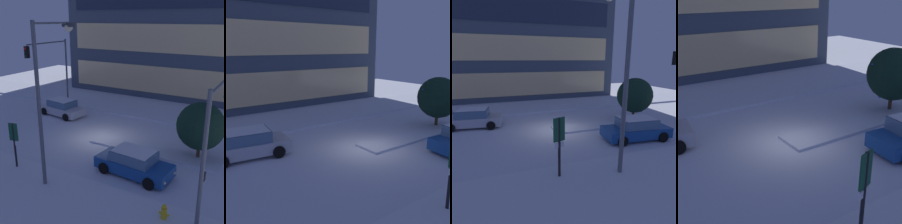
{
  "view_description": "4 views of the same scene",
  "coord_description": "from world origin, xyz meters",
  "views": [
    {
      "loc": [
        10.94,
        -17.01,
        8.57
      ],
      "look_at": [
        -0.28,
        2.22,
        1.39
      ],
      "focal_mm": 46.94,
      "sensor_mm": 36.0,
      "label": 1
    },
    {
      "loc": [
        -10.07,
        -11.09,
        5.75
      ],
      "look_at": [
        -0.29,
        2.39,
        1.78
      ],
      "focal_mm": 43.51,
      "sensor_mm": 36.0,
      "label": 2
    },
    {
      "loc": [
        -4.39,
        -14.3,
        5.22
      ],
      "look_at": [
        1.24,
        1.73,
        0.89
      ],
      "focal_mm": 33.33,
      "sensor_mm": 36.0,
      "label": 3
    },
    {
      "loc": [
        -7.57,
        -11.5,
        6.81
      ],
      "look_at": [
        0.2,
        0.31,
        1.4
      ],
      "focal_mm": 52.51,
      "sensor_mm": 36.0,
      "label": 4
    }
  ],
  "objects": [
    {
      "name": "fire_hydrant",
      "position": [
        7.45,
        -6.5,
        0.41
      ],
      "size": [
        0.48,
        0.26,
        0.85
      ],
      "color": "gold",
      "rests_on": "ground"
    },
    {
      "name": "curb_strip_far",
      "position": [
        0.0,
        8.04,
        0.07
      ],
      "size": [
        52.0,
        5.2,
        0.14
      ],
      "primitive_type": "cube",
      "color": "silver",
      "rests_on": "ground"
    },
    {
      "name": "curb_strip_near",
      "position": [
        0.0,
        -8.04,
        0.07
      ],
      "size": [
        52.0,
        5.2,
        0.14
      ],
      "primitive_type": "cube",
      "color": "silver",
      "rests_on": "ground"
    },
    {
      "name": "traffic_light_corner_far_left",
      "position": [
        -7.97,
        4.1,
        4.65
      ],
      "size": [
        0.32,
        5.54,
        6.59
      ],
      "rotation": [
        0.0,
        0.0,
        -1.57
      ],
      "color": "#565960",
      "rests_on": "ground"
    },
    {
      "name": "car_near",
      "position": [
        4.49,
        -3.49,
        0.71
      ],
      "size": [
        4.6,
        2.34,
        1.49
      ],
      "rotation": [
        0.0,
        0.0,
        -0.09
      ],
      "color": "#19478C",
      "rests_on": "ground"
    },
    {
      "name": "decorated_tree_median",
      "position": [
        7.17,
        0.3,
        2.21
      ],
      "size": [
        2.99,
        3.03,
        3.7
      ],
      "color": "#473323",
      "rests_on": "ground"
    },
    {
      "name": "ground",
      "position": [
        0.0,
        0.0,
        0.0
      ],
      "size": [
        52.0,
        52.0,
        0.0
      ],
      "primitive_type": "plane",
      "color": "silver"
    },
    {
      "name": "traffic_light_corner_near_right",
      "position": [
        8.82,
        -4.46,
        4.2
      ],
      "size": [
        0.32,
        4.67,
        6.1
      ],
      "rotation": [
        0.0,
        0.0,
        1.57
      ],
      "color": "#565960",
      "rests_on": "ground"
    },
    {
      "name": "parking_info_sign",
      "position": [
        -1.82,
        -6.38,
        1.83
      ],
      "size": [
        0.55,
        0.2,
        2.86
      ],
      "rotation": [
        0.0,
        0.0,
        1.83
      ],
      "color": "black",
      "rests_on": "ground"
    },
    {
      "name": "car_far",
      "position": [
        -5.94,
        2.86,
        0.71
      ],
      "size": [
        4.55,
        2.55,
        1.49
      ],
      "rotation": [
        0.0,
        0.0,
        3.01
      ],
      "color": "#B7B7C1",
      "rests_on": "ground"
    },
    {
      "name": "median_strip",
      "position": [
        4.28,
        -0.17,
        0.07
      ],
      "size": [
        9.0,
        1.8,
        0.14
      ],
      "primitive_type": "cube",
      "color": "silver",
      "rests_on": "ground"
    },
    {
      "name": "office_tower_secondary",
      "position": [
        -9.79,
        21.37,
        7.77
      ],
      "size": [
        11.93,
        8.92,
        15.53
      ],
      "color": "#384251",
      "rests_on": "ground"
    },
    {
      "name": "street_lamp_arched",
      "position": [
        1.02,
        -6.35,
        5.43
      ],
      "size": [
        0.68,
        2.51,
        8.48
      ],
      "rotation": [
        0.0,
        0.0,
        1.44
      ],
      "color": "#565960",
      "rests_on": "ground"
    }
  ]
}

